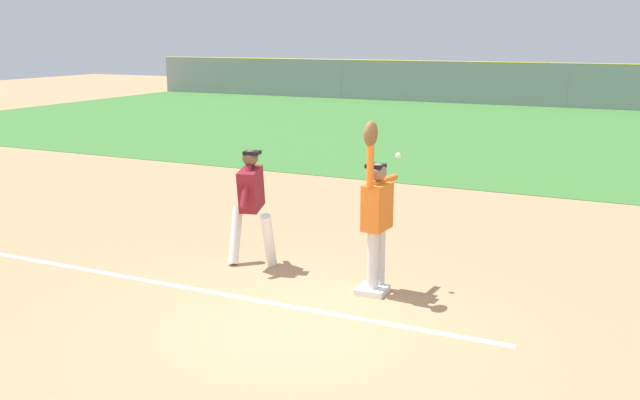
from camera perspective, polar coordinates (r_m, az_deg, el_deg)
name	(u,v)px	position (r m, az deg, el deg)	size (l,w,h in m)	color
ground_plane	(293,323)	(8.32, -2.23, -10.04)	(82.25, 82.25, 0.00)	tan
outfield_grass	(533,134)	(25.18, 17.03, 5.21)	(45.92, 19.69, 0.01)	#3D7533
chalk_foul_line	(90,270)	(10.60, -18.30, -5.48)	(12.00, 0.10, 0.01)	white
first_base	(372,290)	(9.25, 4.29, -7.35)	(0.38, 0.38, 0.08)	white
fielder	(376,209)	(8.98, 4.64, -0.76)	(0.30, 0.90, 2.28)	silver
runner	(251,200)	(10.07, -5.65, 0.04)	(0.82, 0.84, 1.72)	white
baseball	(398,155)	(9.17, 6.42, 3.65)	(0.07, 0.07, 0.07)	white
outfield_fence	(568,85)	(34.81, 19.62, 8.82)	(46.00, 0.08, 2.07)	#93999E
parked_car_white	(405,83)	(40.06, 7.00, 9.45)	(4.46, 2.23, 1.25)	white
parked_car_red	(513,86)	(38.76, 15.48, 8.95)	(4.50, 2.32, 1.25)	#B21E1E
parked_car_green	(616,89)	(38.24, 23.07, 8.32)	(4.46, 2.23, 1.25)	#1E6B33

